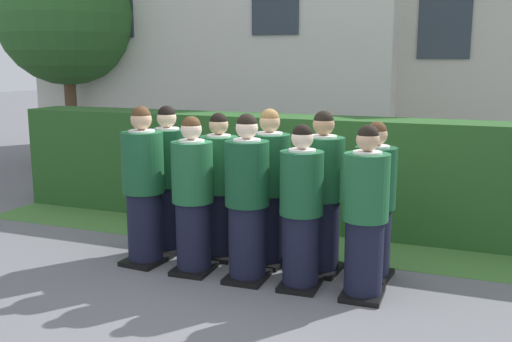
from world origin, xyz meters
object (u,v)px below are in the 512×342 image
Objects in this scene: student_front_row_3 at (301,212)px; student_rear_row_4 at (374,205)px; student_front_row_2 at (247,202)px; student_rear_row_2 at (269,191)px; student_front_row_0 at (144,190)px; student_rear_row_0 at (168,183)px; student_front_row_1 at (193,199)px; student_rear_row_3 at (322,197)px; student_front_row_4 at (365,217)px; student_rear_row_1 at (219,190)px.

student_rear_row_4 is at bearing 40.56° from student_front_row_3.
student_front_row_2 is 0.53m from student_rear_row_2.
student_front_row_0 reaches higher than student_rear_row_0.
student_front_row_0 reaches higher than student_front_row_3.
student_rear_row_2 is (1.24, 0.47, -0.01)m from student_front_row_0.
student_front_row_1 is 0.60m from student_front_row_2.
student_front_row_0 is at bearing -169.13° from student_rear_row_4.
student_front_row_2 is 1.00× the size of student_rear_row_3.
student_front_row_4 is (1.75, -0.02, -0.01)m from student_front_row_1.
student_rear_row_1 is 1.02× the size of student_rear_row_4.
student_rear_row_2 is at bearing 175.96° from student_rear_row_3.
student_front_row_0 is 1.01× the size of student_rear_row_3.
student_rear_row_1 is (0.63, 0.00, -0.03)m from student_rear_row_0.
student_front_row_4 is at bearing -42.98° from student_rear_row_3.
student_rear_row_3 is (1.21, 0.48, 0.03)m from student_front_row_1.
student_rear_row_2 is 1.06× the size of student_rear_row_4.
student_front_row_2 reaches higher than student_front_row_1.
student_rear_row_3 is at bearing -1.73° from student_rear_row_1.
student_front_row_3 is at bearing -16.79° from student_rear_row_0.
student_front_row_0 is 2.36m from student_front_row_4.
student_front_row_3 is 0.78m from student_rear_row_4.
student_rear_row_4 is (0.59, 0.51, -0.00)m from student_front_row_3.
student_front_row_0 is 1.02× the size of student_rear_row_0.
student_rear_row_2 reaches higher than student_rear_row_0.
student_front_row_3 is 0.74m from student_rear_row_2.
student_rear_row_3 is at bearing -1.09° from student_rear_row_0.
student_rear_row_0 is (-2.33, 0.53, 0.03)m from student_front_row_4.
student_front_row_3 is (1.15, -0.01, -0.02)m from student_front_row_1.
student_front_row_3 is 0.95× the size of student_rear_row_0.
student_rear_row_3 is 1.06× the size of student_rear_row_4.
student_front_row_4 is at bearing -88.48° from student_rear_row_4.
student_front_row_4 is 1.78m from student_rear_row_1.
student_rear_row_1 is at bearing 154.48° from student_front_row_3.
student_front_row_3 is 0.99× the size of student_front_row_4.
student_front_row_0 reaches higher than student_rear_row_1.
student_front_row_1 reaches higher than student_front_row_3.
student_rear_row_1 is 0.96× the size of student_rear_row_2.
student_front_row_0 is 0.61m from student_front_row_1.
student_front_row_0 is 1.33m from student_rear_row_2.
student_front_row_2 is 1.05× the size of student_rear_row_4.
student_front_row_4 is 1.24m from student_rear_row_2.
student_rear_row_3 reaches higher than student_rear_row_1.
student_rear_row_4 is (-0.01, 0.52, -0.01)m from student_front_row_4.
student_rear_row_3 reaches higher than student_front_row_2.
student_rear_row_4 is (1.68, -0.02, -0.01)m from student_rear_row_1.
student_rear_row_3 is at bearing 137.02° from student_front_row_4.
student_rear_row_3 is at bearing -177.94° from student_rear_row_4.
student_rear_row_2 reaches higher than student_front_row_2.
student_rear_row_4 is (1.10, -0.02, -0.04)m from student_rear_row_2.
student_front_row_0 is 1.05× the size of student_front_row_1.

